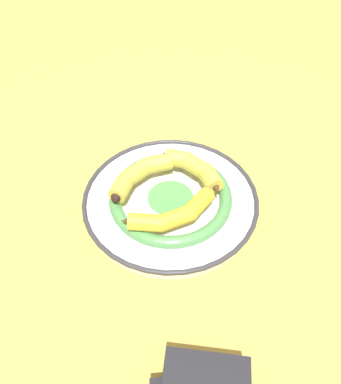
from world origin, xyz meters
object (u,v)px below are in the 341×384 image
object	(u,v)px
decorative_bowl	(170,199)
banana_c	(140,173)
banana_b	(196,168)
banana_a	(172,216)

from	to	relation	value
decorative_bowl	banana_c	xyz separation A→B (m)	(-0.02, -0.07, 0.04)
decorative_bowl	banana_b	size ratio (longest dim) A/B	2.42
decorative_bowl	banana_a	bearing A→B (deg)	16.23
banana_a	banana_b	world-z (taller)	banana_b
decorative_bowl	banana_a	size ratio (longest dim) A/B	2.25
decorative_bowl	banana_b	world-z (taller)	banana_b
banana_b	banana_a	bearing A→B (deg)	109.95
banana_b	banana_c	xyz separation A→B (m)	(0.05, -0.12, -0.00)
banana_a	banana_c	distance (m)	0.14
banana_a	banana_c	size ratio (longest dim) A/B	1.03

